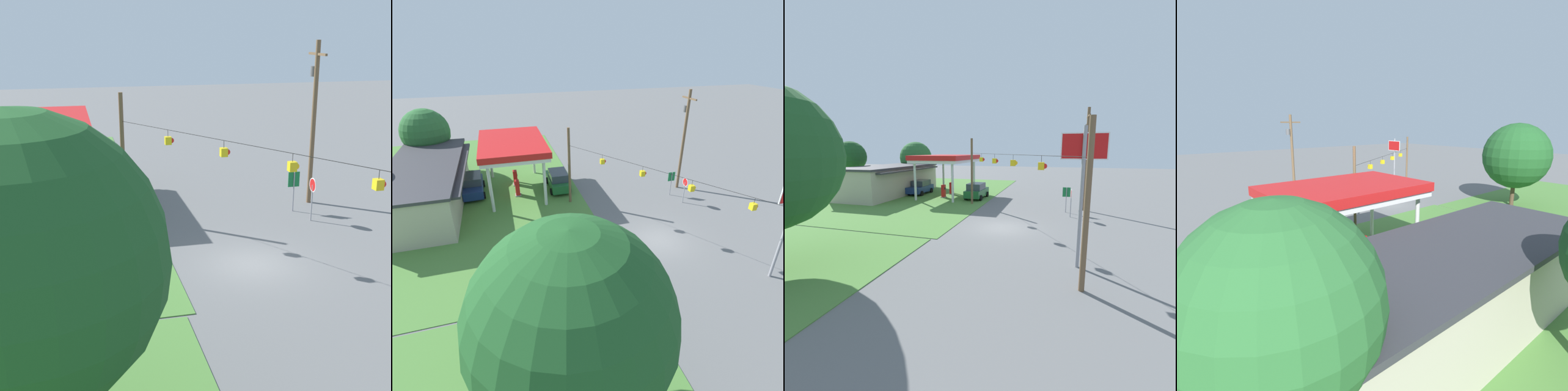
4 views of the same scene
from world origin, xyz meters
The scene contains 14 objects.
ground_plane centered at (0.00, 0.00, 0.00)m, with size 160.00×160.00×0.00m, color slate.
grass_verge_station_corner centered at (14.16, 17.63, 0.02)m, with size 36.00×28.00×0.04m, color #4C7F38.
gas_station_canopy centered at (12.16, 9.65, 4.77)m, with size 9.50×6.10×5.28m.
gas_station_store centered at (11.59, 17.61, 1.95)m, with size 15.72×6.65×3.86m.
fuel_pump_near centered at (10.84, 9.65, 0.77)m, with size 0.71×0.56×1.63m.
fuel_pump_far centered at (13.47, 9.65, 0.77)m, with size 0.71×0.56×1.63m.
car_at_pumps_front centered at (11.40, 5.48, 0.98)m, with size 4.63×2.16×1.93m.
car_at_pumps_rear centered at (12.61, 13.83, 0.96)m, with size 4.77×2.22×1.88m.
stop_sign_roadside centered at (4.92, -5.17, 1.81)m, with size 0.80×0.08×2.50m.
route_sign centered at (6.75, -4.84, 1.71)m, with size 0.10×0.70×2.40m.
utility_pole_main centered at (8.14, -6.49, 5.49)m, with size 2.20×0.44×9.82m.
signal_span_gantry centered at (0.00, -0.01, 3.92)m, with size 16.35×10.24×7.13m.
tree_west_verge centered at (-10.15, 9.20, 5.52)m, with size 6.89×6.89×8.97m.
tree_far_back centered at (19.89, 18.50, 4.71)m, with size 5.15×5.15×7.29m.
Camera 2 is at (-17.07, 10.68, 13.55)m, focal length 28.00 mm.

